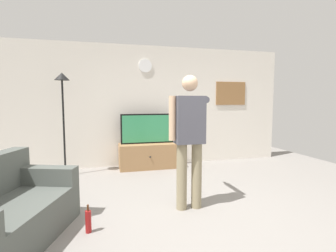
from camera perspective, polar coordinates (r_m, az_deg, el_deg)
ground_plane at (r=3.41m, az=6.01°, el=-19.78°), size 8.40×8.40×0.00m
back_wall at (r=5.94m, az=-3.81°, el=4.43°), size 6.40×0.10×2.70m
tv_stand at (r=5.69m, az=-4.44°, el=-6.58°), size 1.25×0.53×0.54m
television at (r=5.65m, az=-4.56°, el=-0.58°), size 1.16×0.07×0.65m
wall_clock at (r=5.91m, az=-5.08°, el=13.14°), size 0.29×0.03×0.29m
framed_picture at (r=6.55m, az=13.69°, el=7.03°), size 0.77×0.04×0.56m
floor_lamp at (r=5.34m, az=-22.27°, el=4.78°), size 0.32×0.32×2.00m
person_standing_nearer_lamp at (r=3.45m, az=4.71°, el=-1.84°), size 0.57×0.78×1.80m
side_couch at (r=3.20m, az=-33.13°, el=-16.17°), size 1.30×1.74×0.87m
beverage_bottle at (r=3.16m, az=-17.24°, el=-19.49°), size 0.07×0.07×0.32m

